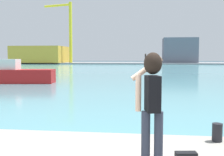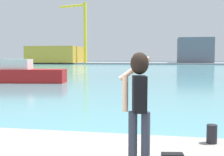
# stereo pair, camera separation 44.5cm
# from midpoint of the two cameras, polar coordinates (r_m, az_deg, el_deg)

# --- Properties ---
(ground_plane) EXTENTS (220.00, 220.00, 0.00)m
(ground_plane) POSITION_cam_midpoint_polar(r_m,az_deg,el_deg) (54.07, 5.78, 1.80)
(ground_plane) COLOR #334751
(harbor_water) EXTENTS (140.00, 100.00, 0.02)m
(harbor_water) POSITION_cam_midpoint_polar(r_m,az_deg,el_deg) (56.07, 5.83, 1.90)
(harbor_water) COLOR #599EA8
(harbor_water) RESTS_ON ground_plane
(far_shore_dock) EXTENTS (140.00, 20.00, 0.44)m
(far_shore_dock) POSITION_cam_midpoint_polar(r_m,az_deg,el_deg) (96.04, 6.36, 3.01)
(far_shore_dock) COLOR gray
(far_shore_dock) RESTS_ON ground_plane
(person_photographer) EXTENTS (0.53, 0.55, 1.74)m
(person_photographer) POSITION_cam_midpoint_polar(r_m,az_deg,el_deg) (4.40, 5.17, -3.63)
(person_photographer) COLOR #2D3342
(person_photographer) RESTS_ON quay_promenade
(harbor_bollard) EXTENTS (0.20, 0.20, 0.36)m
(harbor_bollard) POSITION_cam_midpoint_polar(r_m,az_deg,el_deg) (5.95, 18.51, -10.42)
(harbor_bollard) COLOR black
(harbor_bollard) RESTS_ON quay_promenade
(boat_moored) EXTENTS (7.13, 2.93, 2.12)m
(boat_moored) POSITION_cam_midpoint_polar(r_m,az_deg,el_deg) (26.61, -19.86, 0.72)
(boat_moored) COLOR #B21919
(boat_moored) RESTS_ON harbor_water
(warehouse_left) EXTENTS (16.54, 12.47, 5.41)m
(warehouse_left) POSITION_cam_midpoint_polar(r_m,az_deg,el_deg) (97.73, -14.49, 4.64)
(warehouse_left) COLOR gold
(warehouse_left) RESTS_ON far_shore_dock
(warehouse_right) EXTENTS (10.73, 9.08, 7.96)m
(warehouse_right) POSITION_cam_midpoint_polar(r_m,az_deg,el_deg) (94.85, 13.37, 5.44)
(warehouse_right) COLOR slate
(warehouse_right) RESTS_ON far_shore_dock
(port_crane) EXTENTS (10.04, 3.38, 19.52)m
(port_crane) POSITION_cam_midpoint_polar(r_m,az_deg,el_deg) (93.95, -9.05, 10.13)
(port_crane) COLOR yellow
(port_crane) RESTS_ON far_shore_dock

